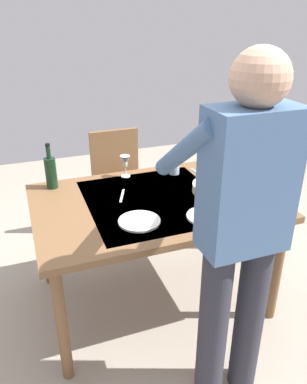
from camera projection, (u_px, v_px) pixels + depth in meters
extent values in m
plane|color=#9E9384|center=(154.00, 297.00, 2.62)|extent=(6.00, 6.00, 0.00)
cube|color=brown|center=(154.00, 202.00, 2.30)|extent=(1.43, 0.99, 0.04)
cube|color=#C6AD89|center=(154.00, 200.00, 2.30)|extent=(0.79, 0.84, 0.00)
cylinder|color=brown|center=(211.00, 209.00, 3.03)|extent=(0.06, 0.06, 0.72)
cylinder|color=brown|center=(45.00, 240.00, 2.62)|extent=(0.06, 0.06, 0.72)
cylinder|color=brown|center=(277.00, 271.00, 2.31)|extent=(0.06, 0.06, 0.72)
cylinder|color=brown|center=(62.00, 326.00, 1.91)|extent=(0.06, 0.06, 0.72)
cube|color=#523019|center=(122.00, 192.00, 3.10)|extent=(0.40, 0.40, 0.04)
cube|color=brown|center=(115.00, 156.00, 3.15)|extent=(0.40, 0.04, 0.45)
cylinder|color=brown|center=(136.00, 204.00, 3.40)|extent=(0.04, 0.04, 0.43)
cylinder|color=brown|center=(98.00, 210.00, 3.29)|extent=(0.04, 0.04, 0.43)
cylinder|color=brown|center=(148.00, 222.00, 3.11)|extent=(0.04, 0.04, 0.43)
cylinder|color=brown|center=(108.00, 229.00, 3.00)|extent=(0.04, 0.04, 0.43)
cylinder|color=#2D2D38|center=(213.00, 329.00, 1.78)|extent=(0.14, 0.14, 0.88)
cylinder|color=#2D2D38|center=(249.00, 318.00, 1.85)|extent=(0.14, 0.14, 0.88)
cube|color=#47668E|center=(248.00, 182.00, 1.49)|extent=(0.36, 0.20, 0.60)
sphere|color=tan|center=(260.00, 78.00, 1.32)|extent=(0.22, 0.22, 0.22)
cylinder|color=#47668E|center=(184.00, 150.00, 1.61)|extent=(0.08, 0.52, 0.40)
cylinder|color=#47668E|center=(253.00, 142.00, 1.72)|extent=(0.08, 0.52, 0.40)
cylinder|color=black|center=(51.00, 173.00, 2.41)|extent=(0.07, 0.07, 0.20)
cylinder|color=black|center=(48.00, 152.00, 2.35)|extent=(0.03, 0.03, 0.08)
cylinder|color=black|center=(47.00, 145.00, 2.33)|extent=(0.03, 0.03, 0.02)
cylinder|color=white|center=(240.00, 213.00, 2.13)|extent=(0.06, 0.06, 0.01)
cylinder|color=white|center=(241.00, 207.00, 2.12)|extent=(0.01, 0.01, 0.07)
cone|color=white|center=(242.00, 196.00, 2.08)|extent=(0.07, 0.07, 0.07)
cylinder|color=beige|center=(242.00, 199.00, 2.09)|extent=(0.03, 0.03, 0.03)
cylinder|color=white|center=(126.00, 176.00, 2.61)|extent=(0.06, 0.06, 0.01)
cylinder|color=white|center=(125.00, 171.00, 2.60)|extent=(0.01, 0.01, 0.07)
cone|color=white|center=(125.00, 161.00, 2.56)|extent=(0.07, 0.07, 0.07)
cylinder|color=beige|center=(125.00, 164.00, 2.57)|extent=(0.03, 0.03, 0.03)
cylinder|color=silver|center=(174.00, 167.00, 2.64)|extent=(0.07, 0.07, 0.09)
cylinder|color=silver|center=(221.00, 162.00, 2.72)|extent=(0.08, 0.08, 0.10)
cylinder|color=silver|center=(216.00, 188.00, 2.38)|extent=(0.30, 0.30, 0.05)
cylinder|color=#C6562D|center=(216.00, 185.00, 2.37)|extent=(0.22, 0.22, 0.03)
cylinder|color=silver|center=(207.00, 216.00, 2.10)|extent=(0.23, 0.23, 0.01)
cylinder|color=silver|center=(139.00, 221.00, 2.05)|extent=(0.23, 0.23, 0.01)
cube|color=silver|center=(199.00, 174.00, 2.65)|extent=(0.04, 0.20, 0.00)
cube|color=silver|center=(122.00, 196.00, 2.34)|extent=(0.08, 0.17, 0.00)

